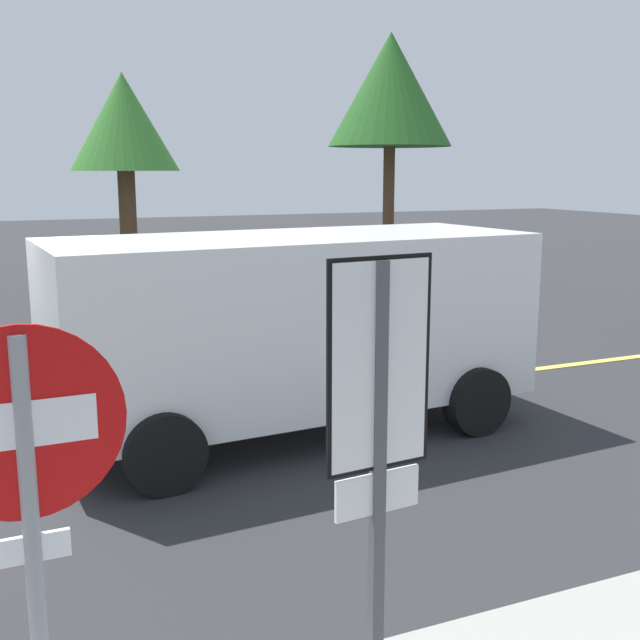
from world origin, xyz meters
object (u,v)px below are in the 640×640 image
Objects in this scene: stop_sign at (30,514)px; speed_limit_sign at (378,421)px; white_van at (292,321)px; tree_centre_verge at (390,91)px; tree_right_verge at (124,126)px.

stop_sign is 1.52m from speed_limit_sign.
speed_limit_sign is 4.98m from white_van.
speed_limit_sign is (1.51, 0.03, 0.17)m from stop_sign.
speed_limit_sign is 0.41× the size of tree_centre_verge.
tree_right_verge is (-6.46, -0.21, -0.98)m from tree_centre_verge.
speed_limit_sign is 14.17m from tree_right_verge.
tree_right_verge reaches higher than stop_sign.
speed_limit_sign is 0.51× the size of tree_right_verge.
stop_sign is at bearing -121.50° from white_van.
white_van is 0.86× the size of tree_centre_verge.
tree_centre_verge is 1.26× the size of tree_right_verge.
tree_right_verge is (-0.18, 9.22, 2.54)m from white_van.
speed_limit_sign is at bearing -106.64° from white_van.
stop_sign is at bearing -101.11° from tree_right_verge.
stop_sign reaches higher than white_van.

